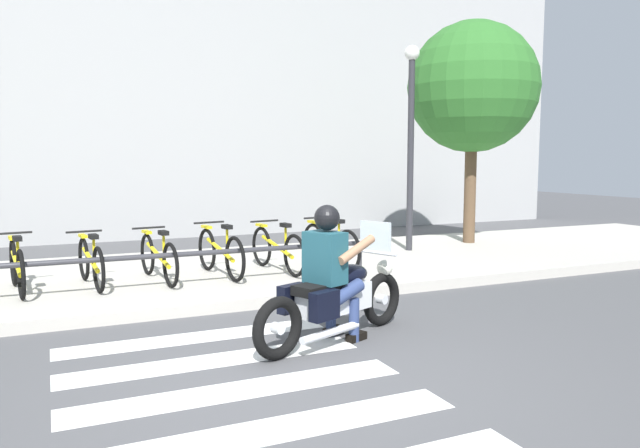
{
  "coord_description": "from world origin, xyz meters",
  "views": [
    {
      "loc": [
        -1.92,
        -4.59,
        1.88
      ],
      "look_at": [
        1.43,
        2.83,
        1.0
      ],
      "focal_mm": 33.92,
      "sensor_mm": 36.0,
      "label": 1
    }
  ],
  "objects_px": {
    "bicycle_6": "(330,245)",
    "bicycle_4": "(220,252)",
    "bicycle_2": "(91,262)",
    "bicycle_1": "(17,266)",
    "bicycle_5": "(277,249)",
    "street_lamp": "(411,129)",
    "motorcycle": "(336,298)",
    "bicycle_3": "(158,257)",
    "rider": "(330,264)",
    "tree_near_rack": "(473,88)",
    "bike_rack": "(165,257)"
  },
  "relations": [
    {
      "from": "bicycle_6",
      "to": "bicycle_4",
      "type": "bearing_deg",
      "value": 179.99
    },
    {
      "from": "bicycle_2",
      "to": "bicycle_4",
      "type": "xyz_separation_m",
      "value": [
        1.79,
        -0.0,
        0.02
      ]
    },
    {
      "from": "bicycle_2",
      "to": "bicycle_4",
      "type": "height_order",
      "value": "bicycle_4"
    },
    {
      "from": "bicycle_1",
      "to": "bicycle_4",
      "type": "relative_size",
      "value": 0.94
    },
    {
      "from": "bicycle_5",
      "to": "street_lamp",
      "type": "height_order",
      "value": "street_lamp"
    },
    {
      "from": "bicycle_6",
      "to": "bicycle_1",
      "type": "bearing_deg",
      "value": 180.0
    },
    {
      "from": "motorcycle",
      "to": "bicycle_6",
      "type": "distance_m",
      "value": 3.44
    },
    {
      "from": "motorcycle",
      "to": "bicycle_6",
      "type": "bearing_deg",
      "value": 65.77
    },
    {
      "from": "bicycle_3",
      "to": "bicycle_4",
      "type": "distance_m",
      "value": 0.9
    },
    {
      "from": "rider",
      "to": "bicycle_3",
      "type": "distance_m",
      "value": 3.4
    },
    {
      "from": "motorcycle",
      "to": "bicycle_3",
      "type": "relative_size",
      "value": 1.22
    },
    {
      "from": "rider",
      "to": "bicycle_5",
      "type": "bearing_deg",
      "value": 79.44
    },
    {
      "from": "motorcycle",
      "to": "bicycle_6",
      "type": "height_order",
      "value": "motorcycle"
    },
    {
      "from": "tree_near_rack",
      "to": "street_lamp",
      "type": "bearing_deg",
      "value": -166.85
    },
    {
      "from": "bicycle_2",
      "to": "tree_near_rack",
      "type": "bearing_deg",
      "value": 10.86
    },
    {
      "from": "bicycle_5",
      "to": "street_lamp",
      "type": "bearing_deg",
      "value": 18.65
    },
    {
      "from": "bicycle_4",
      "to": "bike_rack",
      "type": "relative_size",
      "value": 0.29
    },
    {
      "from": "bicycle_1",
      "to": "tree_near_rack",
      "type": "height_order",
      "value": "tree_near_rack"
    },
    {
      "from": "motorcycle",
      "to": "bicycle_4",
      "type": "relative_size",
      "value": 1.21
    },
    {
      "from": "rider",
      "to": "street_lamp",
      "type": "height_order",
      "value": "street_lamp"
    },
    {
      "from": "rider",
      "to": "bicycle_6",
      "type": "xyz_separation_m",
      "value": [
        1.48,
        3.16,
        -0.3
      ]
    },
    {
      "from": "street_lamp",
      "to": "bicycle_5",
      "type": "bearing_deg",
      "value": -161.35
    },
    {
      "from": "bicycle_1",
      "to": "bicycle_2",
      "type": "relative_size",
      "value": 1.01
    },
    {
      "from": "bicycle_5",
      "to": "bicycle_6",
      "type": "distance_m",
      "value": 0.9
    },
    {
      "from": "bicycle_4",
      "to": "bike_rack",
      "type": "xyz_separation_m",
      "value": [
        -0.89,
        -0.55,
        0.07
      ]
    },
    {
      "from": "rider",
      "to": "bike_rack",
      "type": "distance_m",
      "value": 2.88
    },
    {
      "from": "rider",
      "to": "bicycle_1",
      "type": "xyz_separation_m",
      "value": [
        -2.99,
        3.16,
        -0.31
      ]
    },
    {
      "from": "bicycle_6",
      "to": "rider",
      "type": "bearing_deg",
      "value": -115.16
    },
    {
      "from": "motorcycle",
      "to": "bicycle_2",
      "type": "bearing_deg",
      "value": 124.7
    },
    {
      "from": "tree_near_rack",
      "to": "motorcycle",
      "type": "bearing_deg",
      "value": -139.13
    },
    {
      "from": "bicycle_1",
      "to": "bicycle_2",
      "type": "bearing_deg",
      "value": 0.03
    },
    {
      "from": "bicycle_6",
      "to": "tree_near_rack",
      "type": "distance_m",
      "value": 4.97
    },
    {
      "from": "rider",
      "to": "bicycle_5",
      "type": "distance_m",
      "value": 3.23
    },
    {
      "from": "bicycle_1",
      "to": "bicycle_3",
      "type": "distance_m",
      "value": 1.79
    },
    {
      "from": "bicycle_1",
      "to": "bike_rack",
      "type": "height_order",
      "value": "bicycle_1"
    },
    {
      "from": "rider",
      "to": "bicycle_5",
      "type": "xyz_separation_m",
      "value": [
        0.59,
        3.16,
        -0.31
      ]
    },
    {
      "from": "bicycle_1",
      "to": "bike_rack",
      "type": "distance_m",
      "value": 1.88
    },
    {
      "from": "bicycle_1",
      "to": "bicycle_6",
      "type": "height_order",
      "value": "bicycle_6"
    },
    {
      "from": "rider",
      "to": "bicycle_3",
      "type": "xyz_separation_m",
      "value": [
        -1.2,
        3.16,
        -0.32
      ]
    },
    {
      "from": "bicycle_1",
      "to": "tree_near_rack",
      "type": "xyz_separation_m",
      "value": [
        8.33,
        1.43,
        2.81
      ]
    },
    {
      "from": "motorcycle",
      "to": "bicycle_1",
      "type": "height_order",
      "value": "motorcycle"
    },
    {
      "from": "bicycle_6",
      "to": "tree_near_rack",
      "type": "height_order",
      "value": "tree_near_rack"
    },
    {
      "from": "bicycle_2",
      "to": "bike_rack",
      "type": "height_order",
      "value": "bicycle_2"
    },
    {
      "from": "motorcycle",
      "to": "rider",
      "type": "xyz_separation_m",
      "value": [
        -0.07,
        -0.03,
        0.36
      ]
    },
    {
      "from": "bicycle_3",
      "to": "bicycle_4",
      "type": "xyz_separation_m",
      "value": [
        0.9,
        -0.0,
        0.02
      ]
    },
    {
      "from": "rider",
      "to": "street_lamp",
      "type": "distance_m",
      "value": 5.77
    },
    {
      "from": "bicycle_1",
      "to": "bike_rack",
      "type": "bearing_deg",
      "value": -17.2
    },
    {
      "from": "rider",
      "to": "bicycle_5",
      "type": "relative_size",
      "value": 0.83
    },
    {
      "from": "bicycle_5",
      "to": "rider",
      "type": "bearing_deg",
      "value": -100.56
    },
    {
      "from": "bicycle_1",
      "to": "bicycle_3",
      "type": "height_order",
      "value": "bicycle_1"
    }
  ]
}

